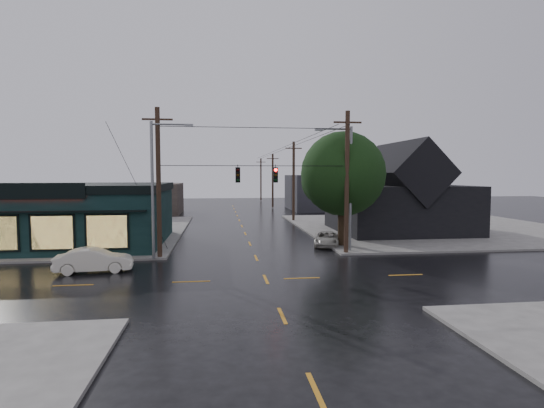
{
  "coord_description": "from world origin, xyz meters",
  "views": [
    {
      "loc": [
        -2.5,
        -22.6,
        5.71
      ],
      "look_at": [
        0.96,
        4.96,
        3.77
      ],
      "focal_mm": 28.0,
      "sensor_mm": 36.0,
      "label": 1
    }
  ],
  "objects": [
    {
      "name": "ne_building",
      "position": [
        15.0,
        17.0,
        4.47
      ],
      "size": [
        12.6,
        11.6,
        8.75
      ],
      "color": "black",
      "rests_on": "ground"
    },
    {
      "name": "sidewalk_nw",
      "position": [
        -20.0,
        20.0,
        0.07
      ],
      "size": [
        28.0,
        28.0,
        0.15
      ],
      "primitive_type": "cube",
      "color": "#625F5B",
      "rests_on": "ground"
    },
    {
      "name": "utility_pole_far_b",
      "position": [
        6.5,
        48.0,
        0.0
      ],
      "size": [
        2.0,
        0.32,
        9.15
      ],
      "primitive_type": null,
      "color": "#311C15",
      "rests_on": "ground"
    },
    {
      "name": "suv_silver",
      "position": [
        6.0,
        10.14,
        0.56
      ],
      "size": [
        2.83,
        4.37,
        1.12
      ],
      "primitive_type": "imported",
      "rotation": [
        0.0,
        0.0,
        -0.26
      ],
      "color": "#B5B2A7",
      "rests_on": "ground"
    },
    {
      "name": "pizza_shop",
      "position": [
        -15.0,
        12.94,
        2.56
      ],
      "size": [
        16.3,
        12.34,
        4.9
      ],
      "color": "black",
      "rests_on": "ground"
    },
    {
      "name": "utility_pole_far_c",
      "position": [
        6.5,
        68.0,
        0.0
      ],
      "size": [
        2.0,
        0.32,
        9.15
      ],
      "primitive_type": null,
      "color": "#311C15",
      "rests_on": "ground"
    },
    {
      "name": "corner_tree",
      "position": [
        7.12,
        9.57,
        5.74
      ],
      "size": [
        6.6,
        6.6,
        8.91
      ],
      "color": "black",
      "rests_on": "ground"
    },
    {
      "name": "bg_building_west",
      "position": [
        -14.0,
        40.0,
        2.2
      ],
      "size": [
        12.0,
        10.0,
        4.4
      ],
      "primitive_type": "cube",
      "color": "#332825",
      "rests_on": "ground"
    },
    {
      "name": "sedan_cream",
      "position": [
        -9.77,
        2.94,
        0.71
      ],
      "size": [
        4.45,
        2.01,
        1.42
      ],
      "primitive_type": "imported",
      "rotation": [
        0.0,
        0.0,
        1.69
      ],
      "color": "silver",
      "rests_on": "ground"
    },
    {
      "name": "streetlight_nw",
      "position": [
        -6.8,
        5.8,
        0.0
      ],
      "size": [
        5.4,
        0.3,
        9.15
      ],
      "primitive_type": null,
      "color": "slate",
      "rests_on": "ground"
    },
    {
      "name": "bg_building_east",
      "position": [
        16.0,
        45.0,
        2.8
      ],
      "size": [
        14.0,
        12.0,
        5.6
      ],
      "primitive_type": "cube",
      "color": "#2D2C32",
      "rests_on": "ground"
    },
    {
      "name": "ground_plane",
      "position": [
        0.0,
        0.0,
        0.0
      ],
      "size": [
        160.0,
        160.0,
        0.0
      ],
      "primitive_type": "plane",
      "color": "black"
    },
    {
      "name": "utility_pole_far_a",
      "position": [
        6.5,
        28.0,
        0.0
      ],
      "size": [
        2.0,
        0.32,
        9.65
      ],
      "primitive_type": null,
      "color": "#311C15",
      "rests_on": "ground"
    },
    {
      "name": "streetlight_ne",
      "position": [
        7.0,
        7.2,
        0.0
      ],
      "size": [
        5.4,
        0.3,
        9.15
      ],
      "primitive_type": null,
      "color": "slate",
      "rests_on": "ground"
    },
    {
      "name": "sidewalk_ne",
      "position": [
        20.0,
        20.0,
        0.07
      ],
      "size": [
        28.0,
        28.0,
        0.15
      ],
      "primitive_type": "cube",
      "color": "#625F5B",
      "rests_on": "ground"
    },
    {
      "name": "span_signal_assembly",
      "position": [
        0.1,
        6.5,
        5.7
      ],
      "size": [
        13.0,
        0.48,
        1.23
      ],
      "color": "black",
      "rests_on": "ground"
    },
    {
      "name": "utility_pole_ne",
      "position": [
        6.5,
        6.5,
        0.0
      ],
      "size": [
        2.0,
        0.32,
        10.15
      ],
      "primitive_type": null,
      "color": "#311C15",
      "rests_on": "ground"
    },
    {
      "name": "utility_pole_nw",
      "position": [
        -6.5,
        6.5,
        0.0
      ],
      "size": [
        2.0,
        0.32,
        10.15
      ],
      "primitive_type": null,
      "color": "#311C15",
      "rests_on": "ground"
    }
  ]
}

